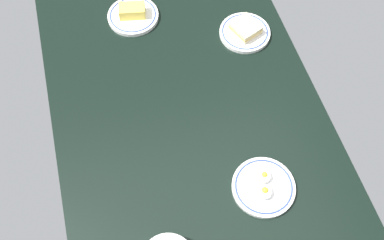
% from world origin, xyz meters
% --- Properties ---
extents(dining_table, '(1.57, 0.81, 0.04)m').
position_xyz_m(dining_table, '(0.00, 0.00, 0.02)').
color(dining_table, black).
rests_on(dining_table, ground).
extents(plate_cheese, '(0.18, 0.18, 0.05)m').
position_xyz_m(plate_cheese, '(0.46, 0.08, 0.05)').
color(plate_cheese, white).
rests_on(plate_cheese, dining_table).
extents(plate_eggs, '(0.18, 0.18, 0.05)m').
position_xyz_m(plate_eggs, '(-0.25, -0.14, 0.05)').
color(plate_eggs, white).
rests_on(plate_eggs, dining_table).
extents(plate_sandwich, '(0.17, 0.17, 0.05)m').
position_xyz_m(plate_sandwich, '(0.28, -0.26, 0.05)').
color(plate_sandwich, white).
rests_on(plate_sandwich, dining_table).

